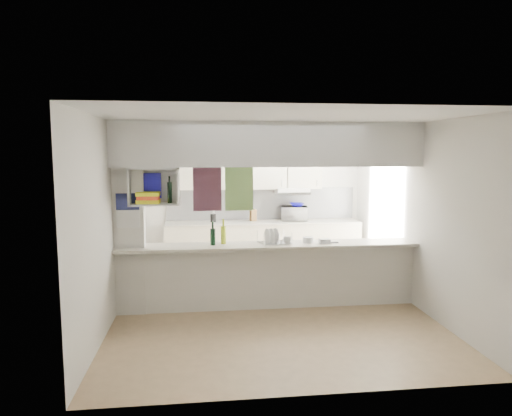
{
  "coord_description": "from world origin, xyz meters",
  "views": [
    {
      "loc": [
        -0.92,
        -6.22,
        2.18
      ],
      "look_at": [
        -0.12,
        0.5,
        1.37
      ],
      "focal_mm": 32.0,
      "sensor_mm": 36.0,
      "label": 1
    }
  ],
  "objects": [
    {
      "name": "wall_left",
      "position": [
        -2.1,
        0.0,
        1.3
      ],
      "size": [
        0.0,
        4.8,
        4.8
      ],
      "primitive_type": "plane",
      "rotation": [
        1.57,
        0.0,
        1.57
      ],
      "color": "silver",
      "rests_on": "floor"
    },
    {
      "name": "cup",
      "position": [
        0.25,
        -0.05,
        0.98
      ],
      "size": [
        0.15,
        0.15,
        0.09
      ],
      "primitive_type": "imported",
      "rotation": [
        0.0,
        0.0,
        -0.43
      ],
      "color": "white",
      "rests_on": "dish_rack"
    },
    {
      "name": "ceiling",
      "position": [
        0.0,
        0.0,
        2.6
      ],
      "size": [
        4.8,
        4.8,
        0.0
      ],
      "primitive_type": "plane",
      "color": "white",
      "rests_on": "wall_back"
    },
    {
      "name": "wall_right",
      "position": [
        2.1,
        0.0,
        1.3
      ],
      "size": [
        0.0,
        4.8,
        4.8
      ],
      "primitive_type": "plane",
      "rotation": [
        1.57,
        0.0,
        -1.57
      ],
      "color": "silver",
      "rests_on": "floor"
    },
    {
      "name": "floor",
      "position": [
        0.0,
        0.0,
        0.0
      ],
      "size": [
        4.8,
        4.8,
        0.0
      ],
      "primitive_type": "plane",
      "color": "#967A57",
      "rests_on": "ground"
    },
    {
      "name": "bowl",
      "position": [
        0.84,
        2.13,
        1.22
      ],
      "size": [
        0.27,
        0.27,
        0.07
      ],
      "primitive_type": "imported",
      "color": "#0E0C88",
      "rests_on": "microwave"
    },
    {
      "name": "wall_back",
      "position": [
        0.0,
        2.4,
        1.3
      ],
      "size": [
        4.2,
        0.0,
        4.2
      ],
      "primitive_type": "plane",
      "rotation": [
        1.57,
        0.0,
        0.0
      ],
      "color": "silver",
      "rests_on": "floor"
    },
    {
      "name": "dish_rack",
      "position": [
        0.08,
        0.03,
        1.01
      ],
      "size": [
        0.49,
        0.41,
        0.23
      ],
      "rotation": [
        0.0,
        0.0,
        0.24
      ],
      "color": "silver",
      "rests_on": "breakfast_bar"
    },
    {
      "name": "knife_block",
      "position": [
        0.02,
        2.18,
        1.03
      ],
      "size": [
        0.13,
        0.12,
        0.22
      ],
      "primitive_type": "cube",
      "rotation": [
        0.0,
        0.0,
        0.4
      ],
      "color": "brown",
      "rests_on": "bench_top"
    },
    {
      "name": "kitchen_run",
      "position": [
        0.16,
        2.14,
        0.83
      ],
      "size": [
        3.6,
        0.63,
        2.24
      ],
      "color": "beige",
      "rests_on": "floor"
    },
    {
      "name": "plastic_tubs",
      "position": [
        0.66,
        0.0,
        0.95
      ],
      "size": [
        0.5,
        0.23,
        0.08
      ],
      "color": "silver",
      "rests_on": "breakfast_bar"
    },
    {
      "name": "microwave",
      "position": [
        0.8,
        2.14,
        1.05
      ],
      "size": [
        0.53,
        0.4,
        0.27
      ],
      "primitive_type": "imported",
      "rotation": [
        0.0,
        0.0,
        2.98
      ],
      "color": "white",
      "rests_on": "bench_top"
    },
    {
      "name": "utensil_jar",
      "position": [
        -0.73,
        2.15,
        0.99
      ],
      "size": [
        0.11,
        0.11,
        0.15
      ],
      "primitive_type": "cylinder",
      "color": "black",
      "rests_on": "bench_top"
    },
    {
      "name": "servery_partition",
      "position": [
        -0.17,
        0.0,
        1.66
      ],
      "size": [
        4.2,
        0.5,
        2.6
      ],
      "color": "silver",
      "rests_on": "floor"
    },
    {
      "name": "wine_bottles",
      "position": [
        -0.71,
        0.05,
        1.05
      ],
      "size": [
        0.22,
        0.15,
        0.35
      ],
      "color": "black",
      "rests_on": "breakfast_bar"
    },
    {
      "name": "cubby_shelf",
      "position": [
        -1.57,
        -0.06,
        1.71
      ],
      "size": [
        0.65,
        0.35,
        0.5
      ],
      "color": "white",
      "rests_on": "bulkhead"
    }
  ]
}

